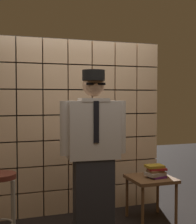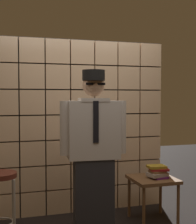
{
  "view_description": "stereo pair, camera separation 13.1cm",
  "coord_description": "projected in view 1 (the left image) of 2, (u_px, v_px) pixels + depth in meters",
  "views": [
    {
      "loc": [
        -1.15,
        -2.98,
        1.51
      ],
      "look_at": [
        -0.05,
        0.23,
        1.36
      ],
      "focal_mm": 52.16,
      "sensor_mm": 36.0,
      "label": 1
    },
    {
      "loc": [
        -1.02,
        -3.02,
        1.51
      ],
      "look_at": [
        -0.05,
        0.23,
        1.36
      ],
      "focal_mm": 52.16,
      "sensor_mm": 36.0,
      "label": 2
    }
  ],
  "objects": [
    {
      "name": "glass_block_wall",
      "position": [
        79.0,
        127.0,
        4.29
      ],
      "size": [
        2.29,
        0.1,
        2.29
      ],
      "color": "#E0B78C",
      "rests_on": "ground"
    },
    {
      "name": "standing_person",
      "position": [
        94.0,
        152.0,
        3.43
      ],
      "size": [
        0.72,
        0.32,
        1.8
      ],
      "rotation": [
        0.0,
        0.0,
        -0.08
      ],
      "color": "#28282D",
      "rests_on": "ground"
    },
    {
      "name": "side_table",
      "position": [
        151.0,
        183.0,
        3.97
      ],
      "size": [
        0.52,
        0.52,
        0.54
      ],
      "color": "brown",
      "rests_on": "ground"
    },
    {
      "name": "book_stack",
      "position": [
        156.0,
        171.0,
        3.95
      ],
      "size": [
        0.27,
        0.22,
        0.15
      ],
      "color": "#591E66",
      "rests_on": "side_table"
    }
  ]
}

